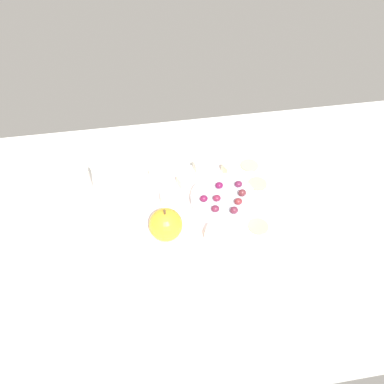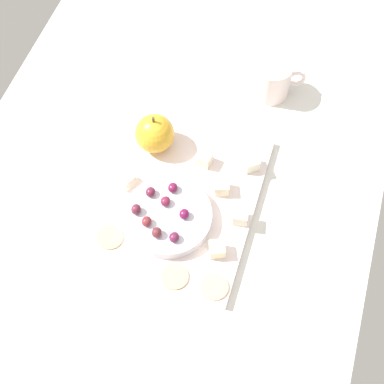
% 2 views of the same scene
% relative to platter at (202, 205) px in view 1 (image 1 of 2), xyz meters
% --- Properties ---
extents(table, '(1.47, 0.81, 0.04)m').
position_rel_platter_xyz_m(table, '(0.03, 0.04, -0.03)').
color(table, silver).
rests_on(table, ground).
extents(platter, '(0.36, 0.28, 0.02)m').
position_rel_platter_xyz_m(platter, '(0.00, 0.00, 0.00)').
color(platter, silver).
rests_on(platter, table).
extents(serving_dish, '(0.16, 0.16, 0.02)m').
position_rel_platter_xyz_m(serving_dish, '(-0.05, 0.01, 0.02)').
color(serving_dish, silver).
rests_on(serving_dish, platter).
extents(apple_whole, '(0.08, 0.08, 0.08)m').
position_rel_platter_xyz_m(apple_whole, '(0.10, 0.08, 0.05)').
color(apple_whole, gold).
rests_on(apple_whole, platter).
extents(apple_stem, '(0.01, 0.01, 0.01)m').
position_rel_platter_xyz_m(apple_stem, '(0.10, 0.08, 0.09)').
color(apple_stem, brown).
rests_on(apple_stem, apple_whole).
extents(cheese_cube_0, '(0.03, 0.03, 0.03)m').
position_rel_platter_xyz_m(cheese_cube_0, '(0.09, -0.02, 0.02)').
color(cheese_cube_0, '#F5E3C5').
rests_on(cheese_cube_0, platter).
extents(cheese_cube_1, '(0.04, 0.04, 0.03)m').
position_rel_platter_xyz_m(cheese_cube_1, '(0.10, -0.11, 0.02)').
color(cheese_cube_1, '#EDE9CD').
rests_on(cheese_cube_1, platter).
extents(cheese_cube_2, '(0.03, 0.03, 0.03)m').
position_rel_platter_xyz_m(cheese_cube_2, '(-0.01, -0.12, 0.02)').
color(cheese_cube_2, '#ECE4CB').
rests_on(cheese_cube_2, platter).
extents(cheese_cube_3, '(0.03, 0.03, 0.03)m').
position_rel_platter_xyz_m(cheese_cube_3, '(0.04, -0.07, 0.02)').
color(cheese_cube_3, '#F9EAC0').
rests_on(cheese_cube_3, platter).
extents(cheese_cube_4, '(0.04, 0.04, 0.03)m').
position_rel_platter_xyz_m(cheese_cube_4, '(-0.09, -0.10, 0.02)').
color(cheese_cube_4, '#F9EEC0').
rests_on(cheese_cube_4, platter).
extents(cheese_cube_5, '(0.04, 0.04, 0.03)m').
position_rel_platter_xyz_m(cheese_cube_5, '(-0.00, 0.11, 0.02)').
color(cheese_cube_5, '#F9E3BD').
rests_on(cheese_cube_5, platter).
extents(cracker_0, '(0.05, 0.05, 0.00)m').
position_rel_platter_xyz_m(cracker_0, '(-0.16, -0.04, 0.01)').
color(cracker_0, '#D6B682').
rests_on(cracker_0, platter).
extents(cracker_1, '(0.05, 0.05, 0.00)m').
position_rel_platter_xyz_m(cracker_1, '(-0.12, 0.10, 0.01)').
color(cracker_1, '#E0BB7E').
rests_on(cracker_1, platter).
extents(cracker_2, '(0.05, 0.05, 0.00)m').
position_rel_platter_xyz_m(cracker_2, '(-0.15, -0.11, 0.01)').
color(cracker_2, '#E3BC88').
rests_on(cracker_2, platter).
extents(grape_0, '(0.02, 0.02, 0.02)m').
position_rel_platter_xyz_m(grape_0, '(-0.10, -0.02, 0.04)').
color(grape_0, '#631F40').
rests_on(grape_0, serving_dish).
extents(grape_1, '(0.02, 0.02, 0.02)m').
position_rel_platter_xyz_m(grape_1, '(-0.06, 0.06, 0.04)').
color(grape_1, '#602336').
rests_on(grape_1, serving_dish).
extents(grape_2, '(0.02, 0.02, 0.02)m').
position_rel_platter_xyz_m(grape_2, '(-0.00, 0.01, 0.04)').
color(grape_2, maroon).
rests_on(grape_2, serving_dish).
extents(grape_3, '(0.02, 0.02, 0.02)m').
position_rel_platter_xyz_m(grape_3, '(-0.02, 0.05, 0.04)').
color(grape_3, maroon).
rests_on(grape_3, serving_dish).
extents(grape_4, '(0.02, 0.02, 0.02)m').
position_rel_platter_xyz_m(grape_4, '(-0.05, -0.02, 0.04)').
color(grape_4, maroon).
rests_on(grape_4, serving_dish).
extents(grape_5, '(0.02, 0.02, 0.02)m').
position_rel_platter_xyz_m(grape_5, '(-0.03, 0.02, 0.04)').
color(grape_5, maroon).
rests_on(grape_5, serving_dish).
extents(grape_6, '(0.02, 0.02, 0.02)m').
position_rel_platter_xyz_m(grape_6, '(-0.10, 0.01, 0.04)').
color(grape_6, maroon).
rests_on(grape_6, serving_dish).
extents(grape_7, '(0.02, 0.02, 0.02)m').
position_rel_platter_xyz_m(grape_7, '(-0.08, 0.04, 0.04)').
color(grape_7, maroon).
rests_on(grape_7, serving_dish).
extents(cup, '(0.08, 0.11, 0.08)m').
position_rel_platter_xyz_m(cup, '(0.31, -0.10, 0.03)').
color(cup, white).
rests_on(cup, table).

